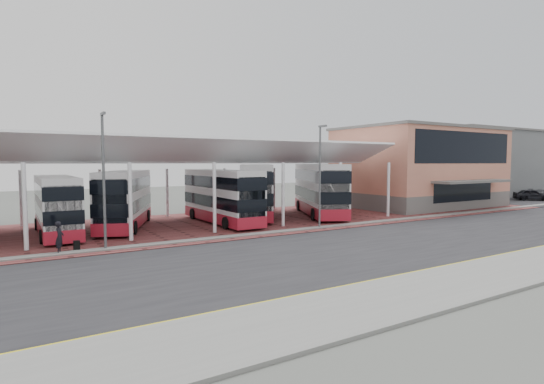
% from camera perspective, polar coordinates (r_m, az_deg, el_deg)
% --- Properties ---
extents(ground, '(140.00, 140.00, 0.00)m').
position_cam_1_polar(ground, '(27.81, 11.19, -6.86)').
color(ground, '#4C4F4A').
extents(road, '(120.00, 14.00, 0.02)m').
position_cam_1_polar(road, '(27.10, 12.63, -7.15)').
color(road, black).
rests_on(road, ground).
extents(forecourt, '(72.00, 16.00, 0.06)m').
position_cam_1_polar(forecourt, '(39.25, 0.34, -3.58)').
color(forecourt, brown).
rests_on(forecourt, ground).
extents(sidewalk, '(120.00, 4.00, 0.14)m').
position_cam_1_polar(sidewalk, '(22.22, 27.41, -9.81)').
color(sidewalk, slate).
rests_on(sidewalk, ground).
extents(north_kerb, '(120.00, 0.80, 0.14)m').
position_cam_1_polar(north_kerb, '(32.54, 3.72, -5.09)').
color(north_kerb, slate).
rests_on(north_kerb, ground).
extents(carpark_surface, '(22.00, 10.00, 0.08)m').
position_cam_1_polar(carpark_surface, '(69.62, 32.65, -0.89)').
color(carpark_surface, black).
rests_on(carpark_surface, ground).
extents(yellow_line_near, '(120.00, 0.12, 0.01)m').
position_cam_1_polar(yellow_line_near, '(23.29, 23.13, -9.18)').
color(yellow_line_near, yellow).
rests_on(yellow_line_near, road).
extents(yellow_line_far, '(120.00, 0.12, 0.01)m').
position_cam_1_polar(yellow_line_far, '(23.46, 22.53, -9.07)').
color(yellow_line_far, yellow).
rests_on(yellow_line_far, road).
extents(canopy, '(37.00, 11.63, 7.07)m').
position_cam_1_polar(canopy, '(36.20, -11.30, 4.86)').
color(canopy, white).
rests_on(canopy, ground).
extents(terminal, '(18.40, 14.40, 9.25)m').
position_cam_1_polar(terminal, '(53.69, 19.20, 3.20)').
color(terminal, '#62605D').
rests_on(terminal, ground).
extents(warehouse, '(30.50, 20.50, 10.25)m').
position_cam_1_polar(warehouse, '(79.83, 24.95, 3.59)').
color(warehouse, '#5C5E60').
rests_on(warehouse, ground).
extents(lamp_west, '(0.16, 0.90, 8.07)m').
position_cam_1_polar(lamp_west, '(26.68, -21.69, 1.90)').
color(lamp_west, '#56585C').
rests_on(lamp_west, ground).
extents(lamp_east, '(0.16, 0.90, 8.07)m').
position_cam_1_polar(lamp_east, '(33.40, 6.48, 2.53)').
color(lamp_east, '#56585C').
rests_on(lamp_east, ground).
extents(bus_1, '(2.55, 10.08, 4.15)m').
position_cam_1_polar(bus_1, '(33.60, -26.99, -1.70)').
color(bus_1, silver).
rests_on(bus_1, forecourt).
extents(bus_2, '(6.54, 10.96, 4.47)m').
position_cam_1_polar(bus_2, '(35.35, -19.13, -0.96)').
color(bus_2, silver).
rests_on(bus_2, forecourt).
extents(bus_3, '(2.77, 10.95, 4.51)m').
position_cam_1_polar(bus_3, '(36.21, -6.80, -0.63)').
color(bus_3, silver).
rests_on(bus_3, forecourt).
extents(bus_4, '(8.20, 11.82, 4.94)m').
position_cam_1_polar(bus_4, '(40.11, -2.18, 0.15)').
color(bus_4, silver).
rests_on(bus_4, forecourt).
extents(bus_5, '(7.69, 12.13, 4.99)m').
position_cam_1_polar(bus_5, '(41.65, 6.38, 0.30)').
color(bus_5, silver).
rests_on(bus_5, forecourt).
extents(pedestrian, '(0.62, 0.77, 1.82)m').
position_cam_1_polar(pedestrian, '(26.95, -26.66, -5.47)').
color(pedestrian, black).
rests_on(pedestrian, forecourt).
extents(suitcase, '(0.35, 0.25, 0.59)m').
position_cam_1_polar(suitcase, '(27.37, -24.78, -6.57)').
color(suitcase, black).
rests_on(suitcase, forecourt).
extents(carpark_car_a, '(4.38, 4.50, 1.53)m').
position_cam_1_polar(carpark_car_a, '(67.23, 31.58, -0.31)').
color(carpark_car_a, black).
rests_on(carpark_car_a, carpark_surface).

